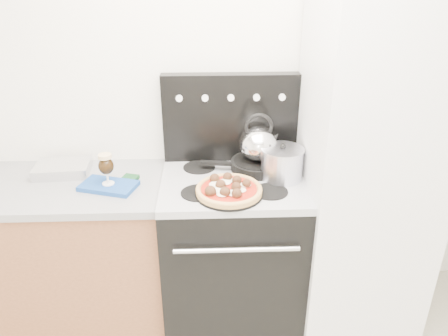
{
  "coord_description": "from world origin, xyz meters",
  "views": [
    {
      "loc": [
        -0.05,
        -0.89,
        1.97
      ],
      "look_at": [
        0.03,
        1.05,
        1.05
      ],
      "focal_mm": 35.0,
      "sensor_mm": 36.0,
      "label": 1
    }
  ],
  "objects_px": {
    "fridge": "(365,174)",
    "pizza": "(229,189)",
    "oven_mitt": "(109,186)",
    "stove_body": "(232,253)",
    "skillet": "(257,165)",
    "pizza_pan": "(229,194)",
    "base_cabinet": "(41,256)",
    "beer_glass": "(106,169)",
    "stock_pot": "(282,164)",
    "tea_kettle": "(258,141)"
  },
  "relations": [
    {
      "from": "pizza",
      "to": "base_cabinet",
      "type": "bearing_deg",
      "value": 169.81
    },
    {
      "from": "pizza",
      "to": "stock_pot",
      "type": "height_order",
      "value": "stock_pot"
    },
    {
      "from": "stove_body",
      "to": "pizza_pan",
      "type": "height_order",
      "value": "pizza_pan"
    },
    {
      "from": "oven_mitt",
      "to": "skillet",
      "type": "height_order",
      "value": "skillet"
    },
    {
      "from": "beer_glass",
      "to": "pizza",
      "type": "xyz_separation_m",
      "value": [
        0.62,
        -0.13,
        -0.06
      ]
    },
    {
      "from": "beer_glass",
      "to": "pizza_pan",
      "type": "distance_m",
      "value": 0.64
    },
    {
      "from": "oven_mitt",
      "to": "stock_pot",
      "type": "relative_size",
      "value": 1.3
    },
    {
      "from": "pizza",
      "to": "stock_pot",
      "type": "bearing_deg",
      "value": 31.4
    },
    {
      "from": "pizza",
      "to": "beer_glass",
      "type": "bearing_deg",
      "value": 167.97
    },
    {
      "from": "fridge",
      "to": "skillet",
      "type": "height_order",
      "value": "fridge"
    },
    {
      "from": "oven_mitt",
      "to": "stove_body",
      "type": "bearing_deg",
      "value": 3.18
    },
    {
      "from": "beer_glass",
      "to": "stock_pot",
      "type": "bearing_deg",
      "value": 2.74
    },
    {
      "from": "oven_mitt",
      "to": "stock_pot",
      "type": "distance_m",
      "value": 0.91
    },
    {
      "from": "fridge",
      "to": "skillet",
      "type": "xyz_separation_m",
      "value": [
        -0.56,
        0.14,
        -0.0
      ]
    },
    {
      "from": "stove_body",
      "to": "base_cabinet",
      "type": "bearing_deg",
      "value": 178.7
    },
    {
      "from": "base_cabinet",
      "to": "oven_mitt",
      "type": "distance_m",
      "value": 0.67
    },
    {
      "from": "pizza",
      "to": "fridge",
      "type": "bearing_deg",
      "value": 11.14
    },
    {
      "from": "stove_body",
      "to": "pizza_pan",
      "type": "distance_m",
      "value": 0.51
    },
    {
      "from": "pizza",
      "to": "stock_pot",
      "type": "xyz_separation_m",
      "value": [
        0.29,
        0.18,
        0.05
      ]
    },
    {
      "from": "pizza_pan",
      "to": "stove_body",
      "type": "bearing_deg",
      "value": 80.38
    },
    {
      "from": "stove_body",
      "to": "skillet",
      "type": "xyz_separation_m",
      "value": [
        0.14,
        0.12,
        0.51
      ]
    },
    {
      "from": "tea_kettle",
      "to": "stock_pot",
      "type": "xyz_separation_m",
      "value": [
        0.11,
        -0.11,
        -0.09
      ]
    },
    {
      "from": "base_cabinet",
      "to": "stock_pot",
      "type": "height_order",
      "value": "stock_pot"
    },
    {
      "from": "skillet",
      "to": "beer_glass",
      "type": "bearing_deg",
      "value": -169.07
    },
    {
      "from": "stove_body",
      "to": "skillet",
      "type": "distance_m",
      "value": 0.54
    },
    {
      "from": "stock_pot",
      "to": "oven_mitt",
      "type": "bearing_deg",
      "value": -177.26
    },
    {
      "from": "base_cabinet",
      "to": "fridge",
      "type": "distance_m",
      "value": 1.88
    },
    {
      "from": "beer_glass",
      "to": "tea_kettle",
      "type": "relative_size",
      "value": 0.75
    },
    {
      "from": "stove_body",
      "to": "pizza",
      "type": "height_order",
      "value": "pizza"
    },
    {
      "from": "fridge",
      "to": "pizza",
      "type": "distance_m",
      "value": 0.74
    },
    {
      "from": "base_cabinet",
      "to": "beer_glass",
      "type": "bearing_deg",
      "value": -7.65
    },
    {
      "from": "stove_body",
      "to": "fridge",
      "type": "relative_size",
      "value": 0.46
    },
    {
      "from": "beer_glass",
      "to": "pizza_pan",
      "type": "height_order",
      "value": "beer_glass"
    },
    {
      "from": "skillet",
      "to": "stock_pot",
      "type": "height_order",
      "value": "stock_pot"
    },
    {
      "from": "skillet",
      "to": "base_cabinet",
      "type": "bearing_deg",
      "value": -175.77
    },
    {
      "from": "oven_mitt",
      "to": "fridge",
      "type": "bearing_deg",
      "value": 0.47
    },
    {
      "from": "base_cabinet",
      "to": "skillet",
      "type": "xyz_separation_m",
      "value": [
        1.25,
        0.09,
        0.52
      ]
    },
    {
      "from": "oven_mitt",
      "to": "pizza_pan",
      "type": "xyz_separation_m",
      "value": [
        0.62,
        -0.13,
        0.01
      ]
    },
    {
      "from": "stove_body",
      "to": "pizza_pan",
      "type": "xyz_separation_m",
      "value": [
        -0.03,
        -0.17,
        0.49
      ]
    },
    {
      "from": "base_cabinet",
      "to": "tea_kettle",
      "type": "distance_m",
      "value": 1.41
    },
    {
      "from": "stock_pot",
      "to": "pizza",
      "type": "bearing_deg",
      "value": -148.6
    },
    {
      "from": "stock_pot",
      "to": "tea_kettle",
      "type": "bearing_deg",
      "value": 136.27
    },
    {
      "from": "oven_mitt",
      "to": "pizza",
      "type": "xyz_separation_m",
      "value": [
        0.62,
        -0.13,
        0.04
      ]
    },
    {
      "from": "stove_body",
      "to": "oven_mitt",
      "type": "distance_m",
      "value": 0.8
    },
    {
      "from": "pizza",
      "to": "oven_mitt",
      "type": "bearing_deg",
      "value": 167.97
    },
    {
      "from": "stove_body",
      "to": "skillet",
      "type": "height_order",
      "value": "skillet"
    },
    {
      "from": "base_cabinet",
      "to": "fridge",
      "type": "xyz_separation_m",
      "value": [
        1.8,
        -0.05,
        0.52
      ]
    },
    {
      "from": "beer_glass",
      "to": "pizza",
      "type": "height_order",
      "value": "beer_glass"
    },
    {
      "from": "oven_mitt",
      "to": "pizza",
      "type": "distance_m",
      "value": 0.64
    },
    {
      "from": "pizza_pan",
      "to": "oven_mitt",
      "type": "bearing_deg",
      "value": 167.97
    }
  ]
}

